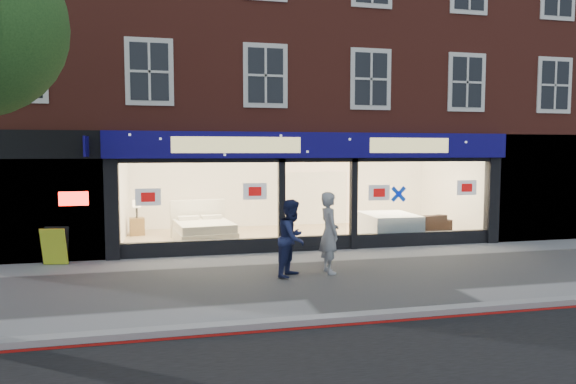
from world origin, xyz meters
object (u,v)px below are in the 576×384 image
object	(u,v)px
sofa	(419,224)
pedestrian_grey	(329,232)
mattress_stack	(389,226)
a_board	(55,246)
pedestrian_blue	(292,238)
display_bed	(203,230)

from	to	relation	value
sofa	pedestrian_grey	world-z (taller)	pedestrian_grey
mattress_stack	sofa	distance (m)	1.37
a_board	pedestrian_grey	bearing A→B (deg)	-8.98
a_board	sofa	bearing A→B (deg)	20.53
pedestrian_grey	pedestrian_blue	bearing A→B (deg)	95.33
display_bed	mattress_stack	bearing A→B (deg)	-15.18
sofa	pedestrian_blue	size ratio (longest dim) A/B	1.25
display_bed	pedestrian_blue	distance (m)	4.80
display_bed	pedestrian_blue	world-z (taller)	pedestrian_blue
pedestrian_grey	pedestrian_blue	distance (m)	0.91
display_bed	pedestrian_grey	bearing A→B (deg)	-67.04
sofa	a_board	world-z (taller)	a_board
sofa	mattress_stack	bearing A→B (deg)	3.61
pedestrian_blue	pedestrian_grey	bearing A→B (deg)	-45.75
sofa	pedestrian_blue	xyz separation A→B (m)	(-5.25, -4.20, 0.45)
mattress_stack	a_board	distance (m)	9.48
display_bed	sofa	bearing A→B (deg)	-9.93
sofa	a_board	distance (m)	10.82
display_bed	a_board	size ratio (longest dim) A/B	2.42
a_board	pedestrian_blue	distance (m)	5.95
display_bed	pedestrian_grey	size ratio (longest dim) A/B	1.21
pedestrian_grey	sofa	bearing A→B (deg)	-49.29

